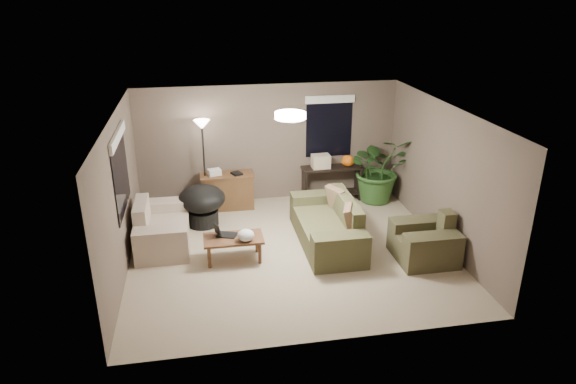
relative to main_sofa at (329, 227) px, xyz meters
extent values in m
plane|color=#C4AE91|center=(-0.76, -0.23, -0.29)|extent=(5.50, 5.50, 0.00)
plane|color=white|center=(-0.76, -0.23, 2.21)|extent=(5.50, 5.50, 0.00)
plane|color=brown|center=(-0.76, 2.27, 0.96)|extent=(5.50, 0.00, 5.50)
plane|color=brown|center=(-0.76, -2.73, 0.96)|extent=(5.50, 0.00, 5.50)
plane|color=brown|center=(-3.51, -0.23, 0.96)|extent=(0.00, 5.00, 5.00)
plane|color=brown|center=(1.99, -0.23, 0.96)|extent=(0.00, 5.00, 5.00)
cube|color=brown|center=(-0.04, 0.00, -0.08)|extent=(0.95, 1.48, 0.42)
cube|color=#4D4C2E|center=(0.32, 0.00, 0.34)|extent=(0.22, 1.48, 0.43)
cube|color=#4D4C2E|center=(-0.04, -0.92, 0.01)|extent=(0.95, 0.36, 0.60)
cube|color=brown|center=(-0.04, 0.92, 0.01)|extent=(0.95, 0.36, 0.60)
cube|color=#8C7251|center=(0.26, -0.45, 0.36)|extent=(0.37, 0.50, 0.47)
cube|color=#8C7251|center=(0.26, 0.45, 0.36)|extent=(0.40, 0.51, 0.47)
cube|color=beige|center=(-2.95, 0.44, -0.08)|extent=(0.90, 0.88, 0.42)
cube|color=beige|center=(-3.29, 0.44, 0.34)|extent=(0.22, 0.88, 0.43)
cube|color=beige|center=(-2.95, -0.18, 0.01)|extent=(0.90, 0.36, 0.60)
cube|color=beige|center=(-2.95, 1.06, 0.01)|extent=(0.90, 0.36, 0.60)
cube|color=brown|center=(1.44, -0.88, -0.08)|extent=(0.95, 0.28, 0.42)
cube|color=#4C482E|center=(1.81, -0.88, 0.34)|extent=(0.22, 0.28, 0.43)
cube|color=#49452C|center=(1.44, -1.20, 0.01)|extent=(0.95, 0.36, 0.60)
cube|color=#48442B|center=(1.44, -0.56, 0.01)|extent=(0.95, 0.36, 0.60)
cube|color=brown|center=(-1.75, -0.35, 0.11)|extent=(1.00, 0.55, 0.04)
cylinder|color=brown|center=(-2.17, -0.55, -0.10)|extent=(0.06, 0.06, 0.38)
cylinder|color=brown|center=(-1.33, -0.55, -0.10)|extent=(0.06, 0.06, 0.38)
cylinder|color=brown|center=(-2.17, -0.15, -0.10)|extent=(0.06, 0.06, 0.38)
cylinder|color=brown|center=(-1.33, -0.15, -0.10)|extent=(0.06, 0.06, 0.38)
cube|color=black|center=(-1.85, -0.25, 0.13)|extent=(0.39, 0.33, 0.02)
cube|color=black|center=(-2.01, -0.25, 0.25)|extent=(0.15, 0.24, 0.22)
ellipsoid|color=white|center=(-1.55, -0.50, 0.22)|extent=(0.35, 0.33, 0.20)
cube|color=brown|center=(-1.69, 1.89, 0.06)|extent=(1.05, 0.45, 0.71)
cube|color=brown|center=(-1.69, 1.89, 0.44)|extent=(1.10, 0.50, 0.04)
cube|color=silver|center=(-1.94, 1.89, 0.52)|extent=(0.29, 0.26, 0.12)
cube|color=black|center=(-1.49, 1.84, 0.48)|extent=(0.25, 0.27, 0.04)
cube|color=black|center=(0.56, 1.95, 0.44)|extent=(1.30, 0.40, 0.04)
cube|color=black|center=(-0.04, 1.95, 0.06)|extent=(0.05, 0.38, 0.71)
cube|color=black|center=(1.16, 1.95, 0.06)|extent=(0.05, 0.38, 0.71)
cube|color=black|center=(0.56, 1.95, -0.14)|extent=(1.25, 0.36, 0.03)
ellipsoid|color=orange|center=(0.91, 1.95, 0.57)|extent=(0.37, 0.37, 0.24)
cube|color=beige|center=(0.31, 1.95, 0.60)|extent=(0.38, 0.29, 0.28)
cylinder|color=black|center=(-2.23, 1.15, -0.14)|extent=(0.60, 0.60, 0.30)
ellipsoid|color=black|center=(-2.23, 1.15, 0.26)|extent=(1.18, 1.18, 0.50)
cylinder|color=black|center=(-2.14, 1.88, -0.28)|extent=(0.28, 0.28, 0.02)
cylinder|color=black|center=(-2.14, 1.88, 0.61)|extent=(0.04, 0.04, 1.78)
cone|color=white|center=(-2.14, 1.88, 1.53)|extent=(0.32, 0.32, 0.18)
cylinder|color=white|center=(-0.76, -0.23, 2.15)|extent=(0.50, 0.50, 0.10)
imported|color=#2D5923|center=(1.53, 1.72, 0.28)|extent=(1.32, 1.47, 1.15)
cube|color=tan|center=(1.50, -0.42, -0.28)|extent=(0.32, 0.32, 0.03)
cylinder|color=tan|center=(1.50, -0.42, -0.04)|extent=(0.12, 0.12, 0.44)
cube|color=tan|center=(1.50, -0.42, 0.19)|extent=(0.22, 0.22, 0.03)
cube|color=black|center=(-3.49, 0.07, 1.26)|extent=(0.01, 1.50, 1.30)
cube|color=white|center=(-3.47, 0.07, 1.86)|extent=(0.05, 1.56, 0.16)
cube|color=black|center=(0.54, 2.25, 1.26)|extent=(1.00, 0.01, 1.30)
cube|color=white|center=(0.54, 2.23, 1.86)|extent=(1.06, 0.05, 0.16)
camera|label=1|loc=(-2.20, -8.10, 4.06)|focal=32.00mm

